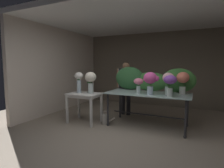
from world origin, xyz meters
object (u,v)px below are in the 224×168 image
at_px(vase_coral_carnations, 183,80).
at_px(vase_blush_ranunculus, 168,81).
at_px(vase_white_roses_tall, 79,80).
at_px(vase_cream_lisianthus_tall, 91,80).
at_px(side_table_white, 84,97).
at_px(watering_can, 106,119).
at_px(vase_rosy_tulips, 138,83).
at_px(vase_fuchsia_roses, 150,80).
at_px(vase_violet_peonies, 170,82).
at_px(display_table_glass, 148,98).
at_px(florist, 126,83).

height_order(vase_coral_carnations, vase_blush_ranunculus, vase_coral_carnations).
bearing_deg(vase_white_roses_tall, vase_cream_lisianthus_tall, 10.04).
bearing_deg(side_table_white, vase_cream_lisianthus_tall, 19.84).
distance_m(side_table_white, vase_white_roses_tall, 0.46).
bearing_deg(watering_can, vase_white_roses_tall, -171.32).
bearing_deg(vase_rosy_tulips, vase_fuchsia_roses, -10.12).
distance_m(vase_coral_carnations, vase_white_roses_tall, 2.52).
bearing_deg(side_table_white, vase_rosy_tulips, 10.74).
height_order(vase_coral_carnations, vase_cream_lisianthus_tall, vase_coral_carnations).
height_order(vase_rosy_tulips, vase_white_roses_tall, vase_white_roses_tall).
distance_m(vase_violet_peonies, watering_can, 1.82).
xyz_separation_m(display_table_glass, side_table_white, (-1.54, -0.41, -0.04)).
relative_size(vase_coral_carnations, vase_blush_ranunculus, 1.03).
bearing_deg(vase_white_roses_tall, watering_can, 8.68).
xyz_separation_m(display_table_glass, vase_white_roses_tall, (-1.70, -0.41, 0.39)).
relative_size(side_table_white, vase_white_roses_tall, 1.49).
relative_size(vase_violet_peonies, vase_coral_carnations, 0.90).
relative_size(vase_violet_peonies, watering_can, 1.29).
bearing_deg(vase_cream_lisianthus_tall, vase_rosy_tulips, 9.48).
distance_m(display_table_glass, vase_coral_carnations, 0.89).
bearing_deg(vase_white_roses_tall, vase_fuchsia_roses, 6.41).
bearing_deg(vase_violet_peonies, vase_white_roses_tall, -178.07).
height_order(side_table_white, vase_cream_lisianthus_tall, vase_cream_lisianthus_tall).
xyz_separation_m(florist, vase_rosy_tulips, (0.65, -0.89, 0.09)).
bearing_deg(vase_coral_carnations, vase_violet_peonies, -113.73).
distance_m(vase_coral_carnations, watering_can, 2.06).
distance_m(vase_rosy_tulips, vase_white_roses_tall, 1.53).
bearing_deg(display_table_glass, vase_white_roses_tall, -166.53).
xyz_separation_m(vase_violet_peonies, vase_fuchsia_roses, (-0.44, 0.13, 0.02)).
distance_m(florist, vase_blush_ranunculus, 1.53).
distance_m(vase_rosy_tulips, vase_cream_lisianthus_tall, 1.21).
bearing_deg(vase_fuchsia_roses, watering_can, -175.10).
relative_size(display_table_glass, vase_white_roses_tall, 3.66).
height_order(florist, vase_cream_lisianthus_tall, florist).
distance_m(vase_blush_ranunculus, watering_can, 1.78).
relative_size(vase_coral_carnations, vase_cream_lisianthus_tall, 0.93).
relative_size(display_table_glass, vase_coral_carnations, 3.85).
distance_m(vase_blush_ranunculus, vase_cream_lisianthus_tall, 1.87).
relative_size(florist, watering_can, 4.44).
relative_size(vase_fuchsia_roses, vase_blush_ranunculus, 1.02).
bearing_deg(florist, vase_violet_peonies, -37.56).
bearing_deg(display_table_glass, vase_fuchsia_roses, -63.05).
xyz_separation_m(florist, vase_blush_ranunculus, (1.30, -0.79, 0.17)).
bearing_deg(side_table_white, display_table_glass, 14.84).
relative_size(vase_fuchsia_roses, vase_rosy_tulips, 1.41).
bearing_deg(display_table_glass, vase_violet_peonies, -31.39).
bearing_deg(florist, side_table_white, -121.41).
xyz_separation_m(side_table_white, vase_coral_carnations, (2.29, 0.56, 0.48)).
xyz_separation_m(vase_fuchsia_roses, watering_can, (-1.09, -0.09, -1.02)).
xyz_separation_m(side_table_white, vase_blush_ranunculus, (2.00, 0.35, 0.47)).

